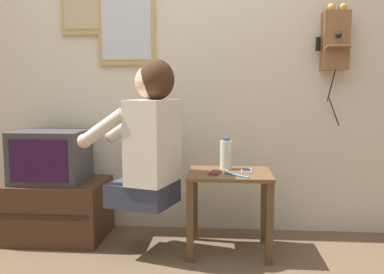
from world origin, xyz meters
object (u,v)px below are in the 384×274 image
(person, at_px, (149,137))
(water_bottle, at_px, (226,154))
(television, at_px, (51,156))
(wall_mirror, at_px, (126,14))
(cell_phone_held, at_px, (215,172))
(toothbrush, at_px, (235,174))
(cell_phone_spare, at_px, (246,171))
(wall_phone_antique, at_px, (335,40))

(person, height_order, water_bottle, person)
(water_bottle, bearing_deg, television, 177.89)
(person, xyz_separation_m, water_bottle, (0.46, 0.18, -0.13))
(wall_mirror, bearing_deg, cell_phone_held, -35.14)
(wall_mirror, xyz_separation_m, toothbrush, (0.75, -0.50, -1.02))
(television, relative_size, cell_phone_spare, 3.65)
(wall_mirror, relative_size, water_bottle, 3.41)
(cell_phone_spare, distance_m, toothbrush, 0.14)
(cell_phone_held, distance_m, cell_phone_spare, 0.20)
(cell_phone_held, height_order, toothbrush, toothbrush)
(water_bottle, relative_size, toothbrush, 1.40)
(cell_phone_spare, bearing_deg, person, -170.61)
(cell_phone_held, bearing_deg, television, -177.56)
(wall_mirror, relative_size, cell_phone_held, 5.18)
(cell_phone_held, bearing_deg, wall_mirror, 156.89)
(wall_phone_antique, distance_m, cell_phone_held, 1.21)
(toothbrush, bearing_deg, person, 130.23)
(person, bearing_deg, water_bottle, -51.77)
(cell_phone_held, height_order, cell_phone_spare, same)
(person, xyz_separation_m, cell_phone_spare, (0.59, 0.10, -0.22))
(person, relative_size, water_bottle, 4.30)
(wall_mirror, relative_size, cell_phone_spare, 5.56)
(wall_mirror, relative_size, toothbrush, 4.79)
(television, height_order, cell_phone_held, television)
(wall_phone_antique, bearing_deg, cell_phone_held, -152.64)
(person, relative_size, wall_mirror, 1.26)
(television, distance_m, water_bottle, 1.17)
(wall_phone_antique, xyz_separation_m, cell_phone_spare, (-0.59, -0.33, -0.83))
(cell_phone_held, xyz_separation_m, water_bottle, (0.07, 0.14, 0.09))
(person, height_order, toothbrush, person)
(person, bearing_deg, toothbrush, -74.83)
(person, xyz_separation_m, toothbrush, (0.51, -0.02, -0.22))
(wall_phone_antique, height_order, cell_phone_held, wall_phone_antique)
(person, distance_m, water_bottle, 0.51)
(wall_phone_antique, distance_m, wall_mirror, 1.43)
(cell_phone_spare, bearing_deg, wall_mirror, 154.90)
(television, bearing_deg, water_bottle, -2.11)
(cell_phone_spare, distance_m, water_bottle, 0.17)
(cell_phone_held, distance_m, toothbrush, 0.13)
(television, relative_size, toothbrush, 3.15)
(television, relative_size, cell_phone_held, 3.40)
(water_bottle, bearing_deg, toothbrush, -75.28)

